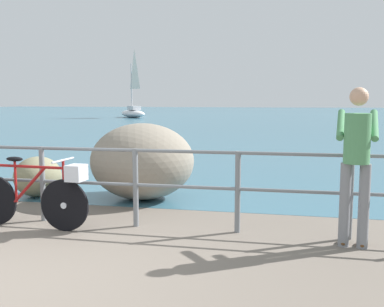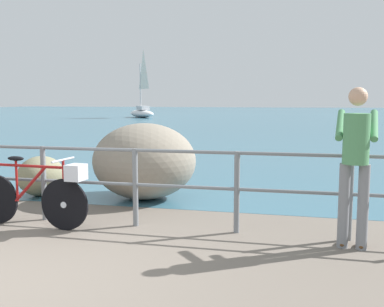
% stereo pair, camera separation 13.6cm
% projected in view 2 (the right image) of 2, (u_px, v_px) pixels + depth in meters
% --- Properties ---
extents(ground_plane, '(120.00, 120.00, 0.10)m').
position_uv_depth(ground_plane, '(243.00, 132.00, 23.39)').
color(ground_plane, '#6B6056').
extents(sea_surface, '(120.00, 90.00, 0.01)m').
position_uv_depth(sea_surface, '(272.00, 114.00, 50.46)').
color(sea_surface, '#38667A').
rests_on(sea_surface, ground_plane).
extents(promenade_railing, '(9.35, 0.07, 1.02)m').
position_uv_depth(promenade_railing, '(88.00, 176.00, 5.94)').
color(promenade_railing, slate).
rests_on(promenade_railing, ground_plane).
extents(bicycle, '(1.70, 0.48, 0.92)m').
position_uv_depth(bicycle, '(39.00, 192.00, 5.72)').
color(bicycle, black).
rests_on(bicycle, ground_plane).
extents(person_at_railing, '(0.50, 0.66, 1.78)m').
position_uv_depth(person_at_railing, '(355.00, 160.00, 4.88)').
color(person_at_railing, slate).
rests_on(person_at_railing, ground_plane).
extents(breakwater_boulder_main, '(1.72, 1.63, 1.26)m').
position_uv_depth(breakwater_boulder_main, '(144.00, 161.00, 7.42)').
color(breakwater_boulder_main, gray).
rests_on(breakwater_boulder_main, ground).
extents(breakwater_boulder_left, '(0.77, 0.87, 0.68)m').
position_uv_depth(breakwater_boulder_left, '(41.00, 176.00, 7.68)').
color(breakwater_boulder_left, gray).
rests_on(breakwater_boulder_left, ground).
extents(sailboat, '(3.94, 4.11, 6.16)m').
position_uv_depth(sailboat, '(142.00, 110.00, 40.93)').
color(sailboat, white).
rests_on(sailboat, sea_surface).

